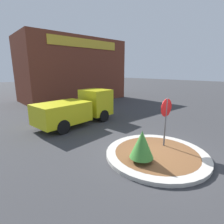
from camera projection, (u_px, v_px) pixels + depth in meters
ground_plane at (156, 156)px, 7.43m from camera, size 120.00×120.00×0.00m
traffic_island at (156, 154)px, 7.41m from camera, size 4.25×4.25×0.16m
stop_sign at (166, 114)px, 7.74m from camera, size 0.80×0.07×2.36m
island_shrub at (142, 144)px, 6.53m from camera, size 0.91×0.91×1.22m
utility_truck at (78, 108)px, 11.67m from camera, size 5.58×2.71×2.19m
storefront_building at (73, 70)px, 21.48m from camera, size 11.92×6.07×7.19m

